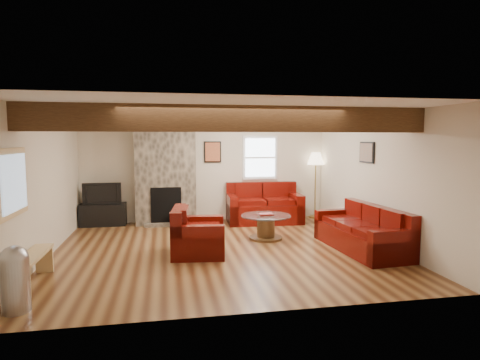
{
  "coord_description": "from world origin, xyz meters",
  "views": [
    {
      "loc": [
        -1.0,
        -7.12,
        2.01
      ],
      "look_at": [
        0.41,
        0.4,
        1.23
      ],
      "focal_mm": 30.0,
      "sensor_mm": 36.0,
      "label": 1
    }
  ],
  "objects_px": {
    "armchair_red": "(199,231)",
    "floor_lamp": "(316,162)",
    "sofa_three": "(361,228)",
    "tv_cabinet": "(103,215)",
    "loveseat": "(264,203)",
    "television": "(102,193)",
    "coffee_table": "(266,227)"
  },
  "relations": [
    {
      "from": "loveseat",
      "to": "television",
      "type": "bearing_deg",
      "value": 178.37
    },
    {
      "from": "armchair_red",
      "to": "floor_lamp",
      "type": "height_order",
      "value": "floor_lamp"
    },
    {
      "from": "armchair_red",
      "to": "coffee_table",
      "type": "relative_size",
      "value": 1.01
    },
    {
      "from": "tv_cabinet",
      "to": "coffee_table",
      "type": "bearing_deg",
      "value": -29.36
    },
    {
      "from": "loveseat",
      "to": "coffee_table",
      "type": "distance_m",
      "value": 1.68
    },
    {
      "from": "loveseat",
      "to": "armchair_red",
      "type": "bearing_deg",
      "value": -123.31
    },
    {
      "from": "television",
      "to": "floor_lamp",
      "type": "distance_m",
      "value": 5.27
    },
    {
      "from": "sofa_three",
      "to": "television",
      "type": "bearing_deg",
      "value": -125.95
    },
    {
      "from": "sofa_three",
      "to": "tv_cabinet",
      "type": "height_order",
      "value": "sofa_three"
    },
    {
      "from": "armchair_red",
      "to": "tv_cabinet",
      "type": "distance_m",
      "value": 3.4
    },
    {
      "from": "armchair_red",
      "to": "television",
      "type": "relative_size",
      "value": 1.18
    },
    {
      "from": "television",
      "to": "floor_lamp",
      "type": "relative_size",
      "value": 0.51
    },
    {
      "from": "armchair_red",
      "to": "sofa_three",
      "type": "bearing_deg",
      "value": -88.72
    },
    {
      "from": "coffee_table",
      "to": "tv_cabinet",
      "type": "xyz_separation_m",
      "value": [
        -3.43,
        1.93,
        0.01
      ]
    },
    {
      "from": "sofa_three",
      "to": "tv_cabinet",
      "type": "relative_size",
      "value": 2.0
    },
    {
      "from": "loveseat",
      "to": "floor_lamp",
      "type": "height_order",
      "value": "floor_lamp"
    },
    {
      "from": "armchair_red",
      "to": "floor_lamp",
      "type": "bearing_deg",
      "value": -42.56
    },
    {
      "from": "armchair_red",
      "to": "loveseat",
      "type": "bearing_deg",
      "value": -29.36
    },
    {
      "from": "coffee_table",
      "to": "sofa_three",
      "type": "bearing_deg",
      "value": -36.1
    },
    {
      "from": "sofa_three",
      "to": "loveseat",
      "type": "height_order",
      "value": "loveseat"
    },
    {
      "from": "coffee_table",
      "to": "floor_lamp",
      "type": "relative_size",
      "value": 0.6
    },
    {
      "from": "loveseat",
      "to": "sofa_three",
      "type": "bearing_deg",
      "value": -64.38
    },
    {
      "from": "loveseat",
      "to": "television",
      "type": "relative_size",
      "value": 2.06
    },
    {
      "from": "floor_lamp",
      "to": "coffee_table",
      "type": "bearing_deg",
      "value": -132.7
    },
    {
      "from": "armchair_red",
      "to": "television",
      "type": "xyz_separation_m",
      "value": [
        -2.0,
        2.74,
        0.36
      ]
    },
    {
      "from": "coffee_table",
      "to": "armchair_red",
      "type": "bearing_deg",
      "value": -150.3
    },
    {
      "from": "tv_cabinet",
      "to": "television",
      "type": "height_order",
      "value": "television"
    },
    {
      "from": "loveseat",
      "to": "tv_cabinet",
      "type": "height_order",
      "value": "loveseat"
    },
    {
      "from": "loveseat",
      "to": "television",
      "type": "distance_m",
      "value": 3.81
    },
    {
      "from": "tv_cabinet",
      "to": "television",
      "type": "bearing_deg",
      "value": 0.0
    },
    {
      "from": "sofa_three",
      "to": "loveseat",
      "type": "bearing_deg",
      "value": -161.7
    },
    {
      "from": "sofa_three",
      "to": "armchair_red",
      "type": "distance_m",
      "value": 2.94
    }
  ]
}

